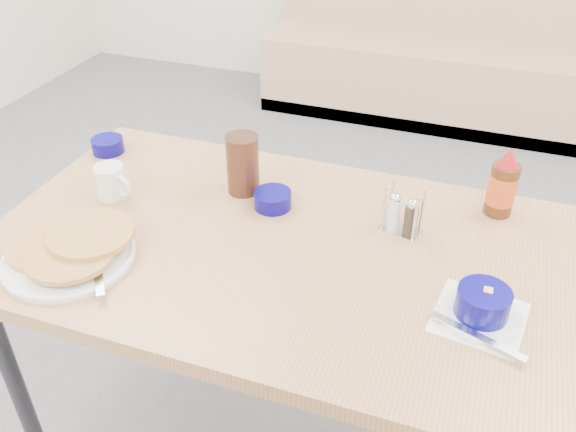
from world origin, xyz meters
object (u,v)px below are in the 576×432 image
(grits_setting, at_px, (482,307))
(butter_bowl, at_px, (273,200))
(creamer_bowl, at_px, (108,145))
(syrup_bottle, at_px, (503,186))
(booth_bench, at_px, (429,56))
(coffee_mug, at_px, (112,181))
(dining_table, at_px, (285,265))
(condiment_caddy, at_px, (402,217))
(amber_tumbler, at_px, (243,164))
(pancake_plate, at_px, (70,251))

(grits_setting, xyz_separation_m, butter_bowl, (-0.53, 0.24, -0.01))
(creamer_bowl, xyz_separation_m, syrup_bottle, (1.10, 0.05, 0.06))
(booth_bench, distance_m, coffee_mug, 2.58)
(dining_table, xyz_separation_m, butter_bowl, (-0.08, 0.14, 0.08))
(grits_setting, bearing_deg, condiment_caddy, 130.12)
(butter_bowl, distance_m, amber_tumbler, 0.12)
(grits_setting, bearing_deg, coffee_mug, 171.12)
(pancake_plate, height_order, coffee_mug, coffee_mug)
(booth_bench, distance_m, amber_tumbler, 2.41)
(pancake_plate, xyz_separation_m, amber_tumbler, (0.25, 0.40, 0.06))
(pancake_plate, bearing_deg, butter_bowl, 44.61)
(dining_table, bearing_deg, creamer_bowl, 158.70)
(pancake_plate, height_order, syrup_bottle, syrup_bottle)
(amber_tumbler, bearing_deg, grits_setting, -24.36)
(coffee_mug, distance_m, syrup_bottle, 0.98)
(booth_bench, xyz_separation_m, butter_bowl, (-0.08, -2.40, 0.43))
(dining_table, relative_size, amber_tumbler, 8.81)
(dining_table, relative_size, condiment_caddy, 12.25)
(amber_tumbler, bearing_deg, creamer_bowl, 172.04)
(pancake_plate, relative_size, coffee_mug, 2.77)
(creamer_bowl, xyz_separation_m, condiment_caddy, (0.88, -0.11, 0.02))
(amber_tumbler, bearing_deg, condiment_caddy, -5.57)
(creamer_bowl, height_order, butter_bowl, butter_bowl)
(grits_setting, bearing_deg, dining_table, 167.39)
(pancake_plate, xyz_separation_m, butter_bowl, (0.35, 0.35, -0.00))
(grits_setting, bearing_deg, amber_tumbler, 155.64)
(syrup_bottle, bearing_deg, butter_bowl, -163.14)
(amber_tumbler, bearing_deg, dining_table, -45.62)
(condiment_caddy, bearing_deg, pancake_plate, -138.02)
(pancake_plate, height_order, creamer_bowl, pancake_plate)
(amber_tumbler, distance_m, syrup_bottle, 0.65)
(booth_bench, xyz_separation_m, amber_tumbler, (-0.18, -2.35, 0.49))
(amber_tumbler, height_order, syrup_bottle, syrup_bottle)
(creamer_bowl, bearing_deg, dining_table, -21.30)
(booth_bench, relative_size, condiment_caddy, 16.62)
(pancake_plate, relative_size, butter_bowl, 3.23)
(booth_bench, relative_size, amber_tumbler, 11.96)
(coffee_mug, relative_size, amber_tumbler, 0.70)
(amber_tumbler, bearing_deg, butter_bowl, -25.18)
(coffee_mug, relative_size, syrup_bottle, 0.61)
(dining_table, relative_size, creamer_bowl, 15.13)
(dining_table, relative_size, coffee_mug, 12.59)
(booth_bench, bearing_deg, butter_bowl, -91.95)
(coffee_mug, distance_m, creamer_bowl, 0.25)
(coffee_mug, bearing_deg, booth_bench, 78.85)
(booth_bench, bearing_deg, condiment_caddy, -84.16)
(coffee_mug, distance_m, amber_tumbler, 0.34)
(creamer_bowl, bearing_deg, amber_tumbler, -7.96)
(butter_bowl, xyz_separation_m, amber_tumbler, (-0.10, 0.05, 0.06))
(booth_bench, xyz_separation_m, condiment_caddy, (0.24, -2.39, 0.45))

